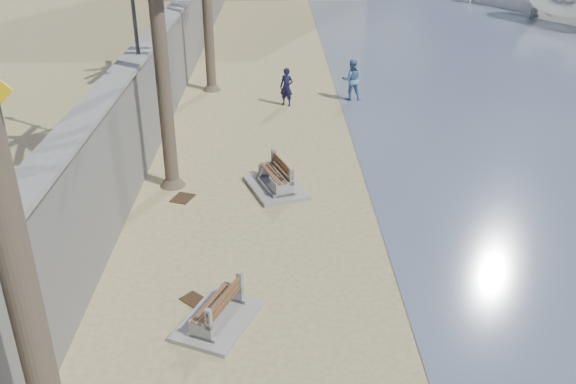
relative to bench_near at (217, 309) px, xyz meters
name	(u,v)px	position (x,y,z in m)	size (l,w,h in m)	color
seawall	(176,53)	(-3.14, 16.79, 1.40)	(0.45, 70.00, 3.50)	gray
wall_cap	(173,12)	(-3.14, 16.79, 3.20)	(0.80, 70.00, 0.12)	gray
bench_near	(217,309)	(0.00, 0.00, 0.00)	(1.95, 2.27, 0.80)	gray
bench_far	(276,177)	(1.24, 6.44, 0.04)	(2.09, 2.50, 0.89)	gray
person_a	(287,84)	(1.73, 14.61, 0.57)	(0.67, 0.45, 1.85)	#131233
person_b	(352,78)	(4.56, 15.37, 0.64)	(0.95, 0.74, 1.98)	#4F75A4
yacht_far	(513,3)	(20.12, 39.04, 0.00)	(8.24, 2.31, 1.50)	silver
debris_c	(183,198)	(-1.54, 5.85, -0.33)	(0.69, 0.55, 0.03)	#382616
debris_d	(193,299)	(-0.62, 0.81, -0.33)	(0.52, 0.41, 0.03)	#382616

